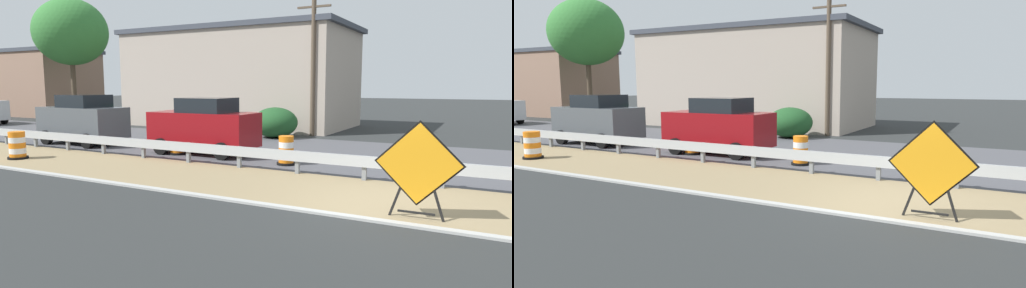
% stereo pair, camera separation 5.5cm
% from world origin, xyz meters
% --- Properties ---
extents(ground_plane, '(160.00, 160.00, 0.00)m').
position_xyz_m(ground_plane, '(0.00, 0.00, 0.00)').
color(ground_plane, '#2B2D2D').
extents(median_dirt_strip, '(3.75, 120.00, 0.01)m').
position_xyz_m(median_dirt_strip, '(0.68, 0.00, 0.00)').
color(median_dirt_strip, '#8E7A56').
rests_on(median_dirt_strip, ground).
extents(far_lane_asphalt, '(8.28, 120.00, 0.00)m').
position_xyz_m(far_lane_asphalt, '(6.69, 0.00, 0.00)').
color(far_lane_asphalt, '#4C4C51').
rests_on(far_lane_asphalt, ground).
extents(curb_near_edge, '(0.20, 120.00, 0.11)m').
position_xyz_m(curb_near_edge, '(-1.30, 0.00, 0.00)').
color(curb_near_edge, '#ADADA8').
rests_on(curb_near_edge, ground).
extents(guardrail_median, '(0.18, 51.16, 0.71)m').
position_xyz_m(guardrail_median, '(2.32, 3.09, 0.52)').
color(guardrail_median, '#ADB2B7').
rests_on(guardrail_median, ground).
extents(warning_sign_diamond, '(0.10, 1.73, 2.01)m').
position_xyz_m(warning_sign_diamond, '(-0.71, -0.79, 1.06)').
color(warning_sign_diamond, black).
rests_on(warning_sign_diamond, ground).
extents(traffic_barrel_nearest, '(0.63, 0.63, 0.98)m').
position_xyz_m(traffic_barrel_nearest, '(3.58, 3.99, 0.44)').
color(traffic_barrel_nearest, orange).
rests_on(traffic_barrel_nearest, ground).
extents(traffic_barrel_close, '(0.73, 0.73, 1.09)m').
position_xyz_m(traffic_barrel_close, '(3.68, 8.66, 0.49)').
color(traffic_barrel_close, orange).
rests_on(traffic_barrel_close, ground).
extents(traffic_barrel_mid, '(0.71, 0.71, 1.00)m').
position_xyz_m(traffic_barrel_mid, '(0.09, 13.17, 0.45)').
color(traffic_barrel_mid, orange).
rests_on(traffic_barrel_mid, ground).
extents(car_lead_near_lane, '(2.13, 4.07, 2.24)m').
position_xyz_m(car_lead_near_lane, '(4.06, 14.30, 1.12)').
color(car_lead_near_lane, '#4C5156').
rests_on(car_lead_near_lane, ground).
extents(car_trailing_far_lane, '(2.10, 4.20, 2.19)m').
position_xyz_m(car_trailing_far_lane, '(4.25, 7.78, 1.09)').
color(car_trailing_far_lane, maroon).
rests_on(car_trailing_far_lane, ground).
extents(roadside_shop_near, '(7.52, 14.86, 6.26)m').
position_xyz_m(roadside_shop_near, '(15.67, 12.72, 3.14)').
color(roadside_shop_near, '#AD9E8E').
rests_on(roadside_shop_near, ground).
extents(roadside_shop_far, '(6.30, 11.96, 5.66)m').
position_xyz_m(roadside_shop_far, '(16.08, 34.71, 2.84)').
color(roadside_shop_far, '#93705B').
rests_on(roadside_shop_far, ground).
extents(utility_pole_near, '(0.24, 1.80, 7.14)m').
position_xyz_m(utility_pole_near, '(11.99, 6.24, 3.72)').
color(utility_pole_near, brown).
rests_on(utility_pole_near, ground).
extents(bush_roadside, '(2.31, 2.31, 1.55)m').
position_xyz_m(bush_roadside, '(10.34, 7.62, 0.77)').
color(bush_roadside, '#1E4C23').
rests_on(bush_roadside, ground).
extents(tree_roadside, '(5.32, 5.32, 8.91)m').
position_xyz_m(tree_roadside, '(12.85, 25.40, 6.50)').
color(tree_roadside, '#4C3D2D').
rests_on(tree_roadside, ground).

